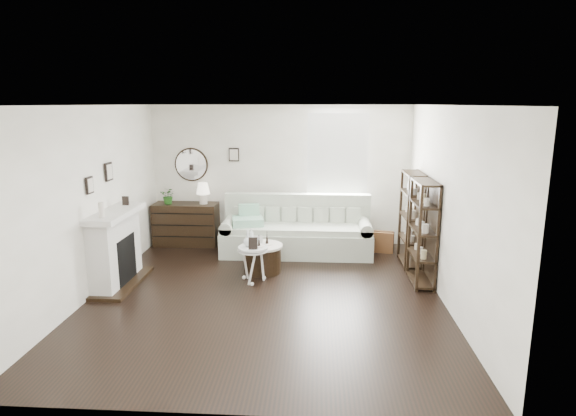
# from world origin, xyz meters

# --- Properties ---
(room) EXTENTS (5.50, 5.50, 5.50)m
(room) POSITION_xyz_m (0.73, 2.70, 1.60)
(room) COLOR black
(room) RESTS_ON ground
(fireplace) EXTENTS (0.50, 1.40, 1.84)m
(fireplace) POSITION_xyz_m (-2.32, 0.30, 0.54)
(fireplace) COLOR silver
(fireplace) RESTS_ON ground
(shelf_unit_far) EXTENTS (0.30, 0.80, 1.60)m
(shelf_unit_far) POSITION_xyz_m (2.33, 1.55, 0.80)
(shelf_unit_far) COLOR black
(shelf_unit_far) RESTS_ON ground
(shelf_unit_near) EXTENTS (0.30, 0.80, 1.60)m
(shelf_unit_near) POSITION_xyz_m (2.33, 0.65, 0.80)
(shelf_unit_near) COLOR black
(shelf_unit_near) RESTS_ON ground
(sofa) EXTENTS (2.73, 0.95, 1.06)m
(sofa) POSITION_xyz_m (0.35, 2.08, 0.35)
(sofa) COLOR beige
(sofa) RESTS_ON ground
(quilt) EXTENTS (0.63, 0.56, 0.14)m
(quilt) POSITION_xyz_m (-0.54, 1.95, 0.62)
(quilt) COLOR teal
(quilt) RESTS_ON sofa
(suitcase) EXTENTS (0.61, 0.29, 0.39)m
(suitcase) POSITION_xyz_m (1.86, 2.23, 0.19)
(suitcase) COLOR brown
(suitcase) RESTS_ON ground
(dresser) EXTENTS (1.23, 0.53, 0.82)m
(dresser) POSITION_xyz_m (-1.83, 2.47, 0.41)
(dresser) COLOR black
(dresser) RESTS_ON ground
(table_lamp) EXTENTS (0.34, 0.34, 0.41)m
(table_lamp) POSITION_xyz_m (-1.47, 2.47, 1.03)
(table_lamp) COLOR white
(table_lamp) RESTS_ON dresser
(potted_plant) EXTENTS (0.32, 0.28, 0.32)m
(potted_plant) POSITION_xyz_m (-2.14, 2.42, 0.98)
(potted_plant) COLOR #205418
(potted_plant) RESTS_ON dresser
(drum_table) EXTENTS (0.67, 0.67, 0.46)m
(drum_table) POSITION_xyz_m (-0.17, 0.99, 0.23)
(drum_table) COLOR black
(drum_table) RESTS_ON ground
(pedestal_table) EXTENTS (0.47, 0.47, 0.57)m
(pedestal_table) POSITION_xyz_m (-0.26, 0.53, 0.52)
(pedestal_table) COLOR white
(pedestal_table) RESTS_ON ground
(eiffel_drum) EXTENTS (0.12, 0.12, 0.19)m
(eiffel_drum) POSITION_xyz_m (-0.09, 1.03, 0.56)
(eiffel_drum) COLOR black
(eiffel_drum) RESTS_ON drum_table
(bottle_drum) EXTENTS (0.07, 0.07, 0.29)m
(bottle_drum) POSITION_xyz_m (-0.33, 0.91, 0.61)
(bottle_drum) COLOR silver
(bottle_drum) RESTS_ON drum_table
(card_frame_drum) EXTENTS (0.15, 0.06, 0.20)m
(card_frame_drum) POSITION_xyz_m (-0.21, 0.82, 0.56)
(card_frame_drum) COLOR silver
(card_frame_drum) RESTS_ON drum_table
(eiffel_ped) EXTENTS (0.11, 0.11, 0.16)m
(eiffel_ped) POSITION_xyz_m (-0.16, 0.56, 0.65)
(eiffel_ped) COLOR black
(eiffel_ped) RESTS_ON pedestal_table
(flask_ped) EXTENTS (0.14, 0.14, 0.26)m
(flask_ped) POSITION_xyz_m (-0.34, 0.55, 0.70)
(flask_ped) COLOR silver
(flask_ped) RESTS_ON pedestal_table
(card_frame_ped) EXTENTS (0.14, 0.06, 0.18)m
(card_frame_ped) POSITION_xyz_m (-0.24, 0.40, 0.66)
(card_frame_ped) COLOR black
(card_frame_ped) RESTS_ON pedestal_table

